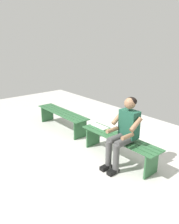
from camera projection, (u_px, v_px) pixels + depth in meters
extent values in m
cube|color=beige|center=(47.00, 156.00, 4.38)|extent=(10.00, 7.00, 0.04)
cube|color=#2D6038|center=(125.00, 135.00, 4.21)|extent=(1.72, 0.10, 0.02)
cube|color=#2D6038|center=(121.00, 137.00, 4.15)|extent=(1.72, 0.10, 0.02)
cube|color=#2D6038|center=(117.00, 138.00, 4.08)|extent=(1.72, 0.10, 0.02)
cube|color=#2D6038|center=(113.00, 140.00, 4.02)|extent=(1.72, 0.10, 0.02)
cube|color=#2D6038|center=(151.00, 164.00, 3.65)|extent=(0.03, 0.36, 0.44)
cube|color=#2D6038|center=(93.00, 136.00, 4.72)|extent=(0.03, 0.36, 0.44)
cube|color=#2D6038|center=(67.00, 111.00, 5.65)|extent=(1.75, 0.10, 0.02)
cube|color=#2D6038|center=(64.00, 112.00, 5.59)|extent=(1.75, 0.10, 0.02)
cube|color=#2D6038|center=(60.00, 113.00, 5.52)|extent=(1.75, 0.10, 0.02)
cube|color=#2D6038|center=(57.00, 113.00, 5.46)|extent=(1.75, 0.10, 0.02)
cube|color=#2D6038|center=(80.00, 129.00, 5.08)|extent=(0.03, 0.36, 0.44)
cube|color=#2D6038|center=(47.00, 113.00, 6.17)|extent=(0.03, 0.36, 0.44)
cube|color=#1E513D|center=(129.00, 124.00, 3.88)|extent=(0.34, 0.20, 0.50)
sphere|color=#936B4C|center=(130.00, 103.00, 3.75)|extent=(0.20, 0.20, 0.20)
ellipsoid|color=black|center=(131.00, 101.00, 3.76)|extent=(0.20, 0.19, 0.15)
cylinder|color=#4C4C4C|center=(125.00, 142.00, 3.77)|extent=(0.13, 0.40, 0.13)
cylinder|color=#4C4C4C|center=(117.00, 138.00, 3.90)|extent=(0.13, 0.40, 0.13)
cylinder|color=#4C4C4C|center=(116.00, 159.00, 3.73)|extent=(0.11, 0.11, 0.53)
cube|color=black|center=(113.00, 172.00, 3.76)|extent=(0.10, 0.22, 0.07)
cylinder|color=#4C4C4C|center=(109.00, 155.00, 3.86)|extent=(0.11, 0.11, 0.53)
cube|color=black|center=(106.00, 167.00, 3.89)|extent=(0.10, 0.22, 0.07)
cylinder|color=#936B4C|center=(136.00, 125.00, 3.65)|extent=(0.08, 0.28, 0.23)
cylinder|color=#936B4C|center=(127.00, 136.00, 3.63)|extent=(0.07, 0.26, 0.07)
cylinder|color=#936B4C|center=(117.00, 118.00, 3.96)|extent=(0.08, 0.28, 0.23)
cylinder|color=#936B4C|center=(112.00, 130.00, 3.89)|extent=(0.07, 0.26, 0.07)
sphere|color=#72B738|center=(108.00, 131.00, 4.29)|extent=(0.08, 0.08, 0.08)
cube|color=white|center=(103.00, 128.00, 4.50)|extent=(0.20, 0.15, 0.02)
cube|color=white|center=(96.00, 125.00, 4.65)|extent=(0.20, 0.15, 0.02)
cube|color=#33724C|center=(100.00, 127.00, 4.58)|extent=(0.41, 0.16, 0.01)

